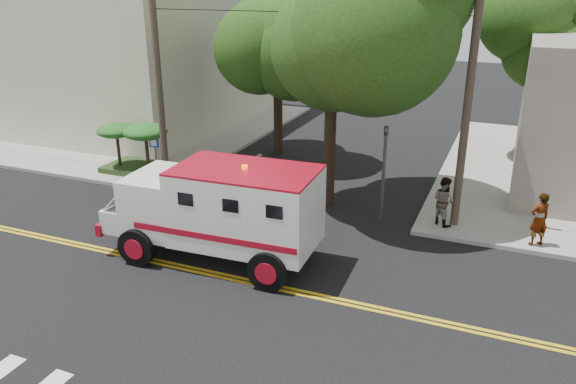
% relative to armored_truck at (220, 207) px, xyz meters
% --- Properties ---
extents(ground, '(100.00, 100.00, 0.00)m').
position_rel_armored_truck_xyz_m(ground, '(0.17, -0.95, -1.76)').
color(ground, black).
rests_on(ground, ground).
extents(sidewalk_nw, '(17.00, 17.00, 0.15)m').
position_rel_armored_truck_xyz_m(sidewalk_nw, '(-13.33, 12.55, -1.69)').
color(sidewalk_nw, gray).
rests_on(sidewalk_nw, ground).
extents(building_left, '(16.00, 14.00, 10.00)m').
position_rel_armored_truck_xyz_m(building_left, '(-15.33, 14.05, 3.39)').
color(building_left, beige).
rests_on(building_left, sidewalk_nw).
extents(utility_pole_left, '(0.28, 0.28, 9.00)m').
position_rel_armored_truck_xyz_m(utility_pole_left, '(-5.43, 5.05, 2.74)').
color(utility_pole_left, '#382D23').
rests_on(utility_pole_left, ground).
extents(utility_pole_right, '(0.28, 0.28, 9.00)m').
position_rel_armored_truck_xyz_m(utility_pole_right, '(6.47, 5.25, 2.74)').
color(utility_pole_right, '#382D23').
rests_on(utility_pole_right, ground).
extents(tree_main, '(6.08, 5.70, 9.85)m').
position_rel_armored_truck_xyz_m(tree_main, '(2.10, 5.25, 5.44)').
color(tree_main, black).
rests_on(tree_main, ground).
extents(tree_left, '(4.48, 4.20, 7.70)m').
position_rel_armored_truck_xyz_m(tree_left, '(-2.51, 10.83, 3.97)').
color(tree_left, black).
rests_on(tree_left, ground).
extents(tree_right, '(4.80, 4.50, 8.20)m').
position_rel_armored_truck_xyz_m(tree_right, '(9.01, 14.82, 4.33)').
color(tree_right, black).
rests_on(tree_right, ground).
extents(traffic_signal, '(0.15, 0.18, 3.60)m').
position_rel_armored_truck_xyz_m(traffic_signal, '(3.97, 4.65, 0.46)').
color(traffic_signal, '#3F3F42').
rests_on(traffic_signal, ground).
extents(accessibility_sign, '(0.45, 0.10, 2.02)m').
position_rel_armored_truck_xyz_m(accessibility_sign, '(-6.03, 5.22, -0.40)').
color(accessibility_sign, '#3F3F42').
rests_on(accessibility_sign, ground).
extents(palm_planter, '(3.52, 2.63, 2.36)m').
position_rel_armored_truck_xyz_m(palm_planter, '(-7.27, 5.67, -0.12)').
color(palm_planter, '#1E3314').
rests_on(palm_planter, sidewalk_nw).
extents(armored_truck, '(6.91, 2.99, 3.10)m').
position_rel_armored_truck_xyz_m(armored_truck, '(0.00, 0.00, 0.00)').
color(armored_truck, silver).
rests_on(armored_truck, ground).
extents(pedestrian_a, '(0.79, 0.74, 1.81)m').
position_rel_armored_truck_xyz_m(pedestrian_a, '(9.13, 4.55, -0.71)').
color(pedestrian_a, gray).
rests_on(pedestrian_a, sidewalk_ne).
extents(pedestrian_b, '(1.07, 1.04, 1.75)m').
position_rel_armored_truck_xyz_m(pedestrian_b, '(6.05, 5.07, -0.74)').
color(pedestrian_b, gray).
rests_on(pedestrian_b, sidewalk_ne).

